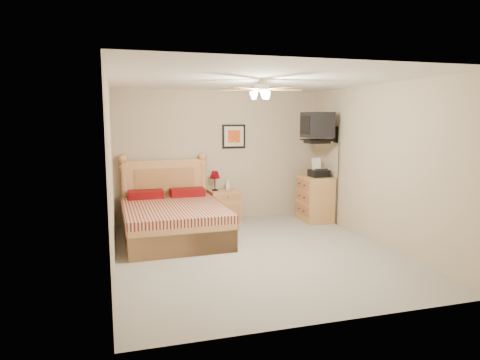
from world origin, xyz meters
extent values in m
plane|color=gray|center=(0.00, 0.00, 0.00)|extent=(4.50, 4.50, 0.00)
cube|color=white|center=(0.00, 0.00, 2.50)|extent=(4.00, 4.50, 0.04)
cube|color=tan|center=(0.00, 2.25, 1.25)|extent=(4.00, 0.04, 2.50)
cube|color=tan|center=(0.00, -2.25, 1.25)|extent=(4.00, 0.04, 2.50)
cube|color=tan|center=(-2.00, 0.00, 1.25)|extent=(0.04, 4.50, 2.50)
cube|color=tan|center=(2.00, 0.00, 1.25)|extent=(0.04, 4.50, 2.50)
cube|color=#A27146|center=(0.01, 2.00, 0.31)|extent=(0.60, 0.47, 0.61)
imported|color=silver|center=(0.10, 2.04, 0.73)|extent=(0.10, 0.10, 0.24)
cube|color=black|center=(0.27, 2.23, 1.62)|extent=(0.46, 0.04, 0.46)
cube|color=#AD804B|center=(1.73, 1.63, 0.43)|extent=(0.54, 0.75, 0.87)
imported|color=#B0A28F|center=(1.67, 1.91, 0.88)|extent=(0.20, 0.27, 0.02)
imported|color=tan|center=(1.69, 1.93, 0.90)|extent=(0.22, 0.27, 0.02)
camera|label=1|loc=(-1.91, -5.78, 1.98)|focal=32.00mm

